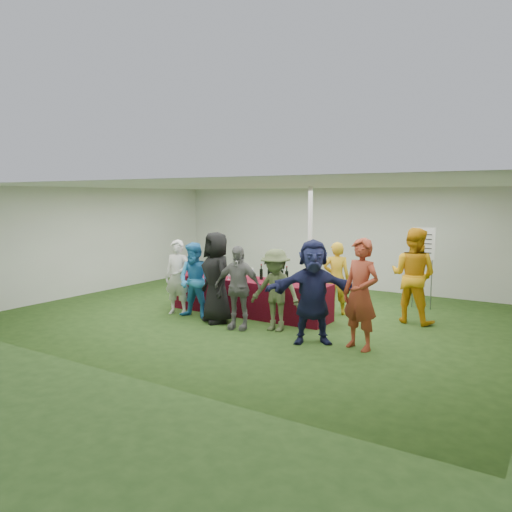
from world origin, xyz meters
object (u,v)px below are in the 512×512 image
Objects in this scene: staff_pourer at (336,278)px; customer_6 at (361,294)px; customer_3 at (238,287)px; wine_list_sign at (423,250)px; serving_table at (248,296)px; customer_4 at (275,290)px; customer_1 at (195,281)px; customer_2 at (216,277)px; staff_back at (413,275)px; customer_5 at (313,292)px; customer_0 at (178,277)px; dump_bucket at (315,284)px.

staff_pourer is 0.85× the size of customer_6.
customer_3 is (-1.09, -2.06, 0.02)m from staff_pourer.
serving_table is at bearing -139.86° from wine_list_sign.
customer_1 is at bearing 178.98° from customer_4.
wine_list_sign is 1.00× the size of customer_2.
staff_back is 2.80m from customer_4.
customer_5 is (2.79, -0.29, 0.11)m from customer_1.
staff_back reaches higher than staff_pourer.
wine_list_sign is 1.41m from staff_back.
staff_back is 2.53m from customer_5.
staff_pourer is (-1.38, -1.52, -0.55)m from wine_list_sign.
customer_0 reaches higher than customer_1.
customer_0 is 2.40m from customer_4.
wine_list_sign reaches higher than customer_0.
customer_0 is (-4.37, -1.94, -0.15)m from staff_back.
staff_back is at bearing 43.07° from customer_4.
customer_2 is 0.99× the size of customer_6.
wine_list_sign is 0.96× the size of staff_back.
serving_table is at bearing 11.78° from staff_pourer.
customer_4 is (-1.81, -3.32, -0.55)m from wine_list_sign.
staff_back is (1.54, 0.17, 0.17)m from staff_pourer.
wine_list_sign is at bearing -75.78° from staff_back.
wine_list_sign is at bearing 78.73° from customer_2.
customer_5 is at bearing -18.78° from customer_0.
customer_5 reaches higher than customer_3.
dump_bucket is 1.93m from customer_2.
staff_pourer is 0.97× the size of customer_0.
dump_bucket is 2.96m from customer_0.
customer_5 is at bearing -21.52° from customer_4.
customer_6 reaches higher than customer_0.
customer_0 is at bearing -147.47° from serving_table.
dump_bucket is 0.16× the size of customer_1.
customer_6 is at bearing -34.64° from dump_bucket.
staff_back reaches higher than wine_list_sign.
customer_5 is at bearing -103.76° from wine_list_sign.
staff_pourer is 2.94m from customer_1.
staff_back is 1.05× the size of customer_2.
customer_0 reaches higher than dump_bucket.
dump_bucket is at bearing 50.65° from staff_back.
customer_1 is 3.60m from customer_6.
serving_table is 1.47m from customer_4.
customer_2 is 1.31m from customer_4.
customer_2 reaches higher than dump_bucket.
customer_5 is (0.41, -0.93, 0.04)m from dump_bucket.
customer_3 is at bearing -66.02° from serving_table.
dump_bucket is at bearing 23.24° from customer_3.
customer_5 reaches higher than customer_1.
staff_pourer is at bearing 139.71° from customer_6.
staff_back reaches higher than customer_3.
customer_6 is (0.81, 0.10, 0.03)m from customer_5.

